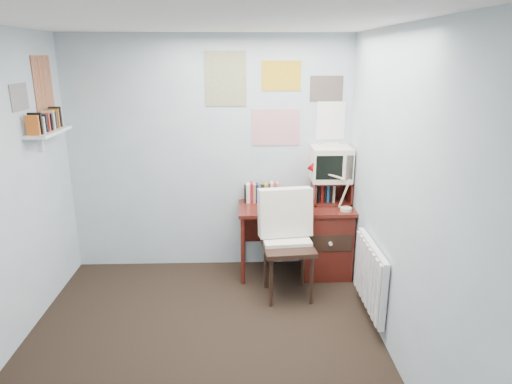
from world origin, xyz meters
TOP-DOWN VIEW (x-y plane):
  - ground at (0.00, 0.00)m, footprint 3.50×3.50m
  - back_wall at (0.00, 1.75)m, footprint 3.00×0.02m
  - right_wall at (1.50, 0.00)m, footprint 0.02×3.50m
  - ceiling at (0.00, 0.00)m, footprint 3.00×3.50m
  - desk at (1.17, 1.48)m, footprint 1.20×0.55m
  - desk_chair at (0.78, 0.98)m, footprint 0.56×0.54m
  - desk_lamp at (1.40, 1.33)m, footprint 0.35×0.32m
  - tv_riser at (1.29, 1.59)m, footprint 0.40×0.30m
  - crt_tv at (1.27, 1.61)m, footprint 0.41×0.38m
  - book_row at (0.66, 1.66)m, footprint 0.60×0.14m
  - radiator at (1.46, 0.55)m, footprint 0.09×0.80m
  - wall_shelf at (-1.40, 1.10)m, footprint 0.20×0.62m
  - posters_back at (0.70, 1.74)m, footprint 1.20×0.01m
  - posters_left at (-1.49, 1.10)m, footprint 0.01×0.70m

SIDE VIEW (x-z plane):
  - ground at x=0.00m, z-range 0.00..0.00m
  - desk at x=1.17m, z-range 0.03..0.79m
  - radiator at x=1.46m, z-range 0.12..0.72m
  - desk_chair at x=0.78m, z-range 0.00..1.02m
  - book_row at x=0.66m, z-range 0.76..0.98m
  - tv_riser at x=1.29m, z-range 0.76..1.01m
  - desk_lamp at x=1.40m, z-range 0.76..1.19m
  - crt_tv at x=1.27m, z-range 1.01..1.40m
  - back_wall at x=0.00m, z-range 0.00..2.50m
  - right_wall at x=1.50m, z-range 0.00..2.50m
  - wall_shelf at x=-1.40m, z-range 1.50..1.74m
  - posters_back at x=0.70m, z-range 1.40..2.30m
  - posters_left at x=-1.49m, z-range 1.70..2.30m
  - ceiling at x=0.00m, z-range 2.49..2.51m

